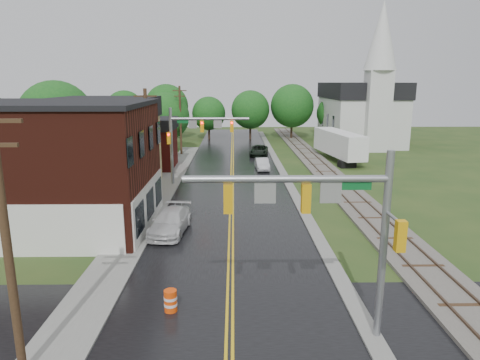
{
  "coord_description": "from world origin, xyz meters",
  "views": [
    {
      "loc": [
        0.19,
        -12.45,
        9.49
      ],
      "look_at": [
        0.57,
        13.61,
        3.5
      ],
      "focal_mm": 32.0,
      "sensor_mm": 36.0,
      "label": 1
    }
  ],
  "objects_px": {
    "traffic_signal_far": "(194,132)",
    "construction_barrel": "(171,301)",
    "church": "(363,106)",
    "tree_left_c": "(118,124)",
    "traffic_signal_near": "(327,213)",
    "utility_pole_c": "(180,119)",
    "tree_left_b": "(58,120)",
    "utility_pole_a": "(6,241)",
    "pickup_white": "(170,222)",
    "tree_left_e": "(167,117)",
    "suv_dark": "(259,151)",
    "sedan_silver": "(262,164)",
    "brick_building": "(39,166)",
    "utility_pole_b": "(147,142)",
    "semi_trailer": "(339,144)"
  },
  "relations": [
    {
      "from": "tree_left_c",
      "to": "utility_pole_a",
      "type": "bearing_deg",
      "value": -79.98
    },
    {
      "from": "brick_building",
      "to": "church",
      "type": "relative_size",
      "value": 0.71
    },
    {
      "from": "utility_pole_a",
      "to": "pickup_white",
      "type": "relative_size",
      "value": 1.78
    },
    {
      "from": "traffic_signal_far",
      "to": "tree_left_c",
      "type": "height_order",
      "value": "tree_left_c"
    },
    {
      "from": "sedan_silver",
      "to": "construction_barrel",
      "type": "bearing_deg",
      "value": -103.58
    },
    {
      "from": "traffic_signal_near",
      "to": "utility_pole_a",
      "type": "relative_size",
      "value": 0.82
    },
    {
      "from": "utility_pole_b",
      "to": "tree_left_e",
      "type": "distance_m",
      "value": 23.99
    },
    {
      "from": "tree_left_b",
      "to": "tree_left_e",
      "type": "bearing_deg",
      "value": 57.26
    },
    {
      "from": "semi_trailer",
      "to": "utility_pole_a",
      "type": "bearing_deg",
      "value": -116.86
    },
    {
      "from": "brick_building",
      "to": "construction_barrel",
      "type": "height_order",
      "value": "brick_building"
    },
    {
      "from": "utility_pole_c",
      "to": "pickup_white",
      "type": "relative_size",
      "value": 1.78
    },
    {
      "from": "pickup_white",
      "to": "utility_pole_a",
      "type": "bearing_deg",
      "value": -95.85
    },
    {
      "from": "church",
      "to": "traffic_signal_far",
      "type": "relative_size",
      "value": 2.72
    },
    {
      "from": "utility_pole_c",
      "to": "tree_left_b",
      "type": "xyz_separation_m",
      "value": [
        -11.05,
        -12.1,
        1.0
      ]
    },
    {
      "from": "church",
      "to": "tree_left_c",
      "type": "bearing_deg",
      "value": -157.76
    },
    {
      "from": "tree_left_b",
      "to": "construction_barrel",
      "type": "distance_m",
      "value": 32.27
    },
    {
      "from": "tree_left_c",
      "to": "semi_trailer",
      "type": "distance_m",
      "value": 27.01
    },
    {
      "from": "tree_left_b",
      "to": "pickup_white",
      "type": "distance_m",
      "value": 23.45
    },
    {
      "from": "utility_pole_a",
      "to": "tree_left_b",
      "type": "relative_size",
      "value": 0.93
    },
    {
      "from": "tree_left_c",
      "to": "suv_dark",
      "type": "height_order",
      "value": "tree_left_c"
    },
    {
      "from": "tree_left_e",
      "to": "traffic_signal_far",
      "type": "bearing_deg",
      "value": -74.11
    },
    {
      "from": "brick_building",
      "to": "utility_pole_b",
      "type": "relative_size",
      "value": 1.59
    },
    {
      "from": "traffic_signal_near",
      "to": "pickup_white",
      "type": "xyz_separation_m",
      "value": [
        -7.37,
        11.72,
        -4.23
      ]
    },
    {
      "from": "traffic_signal_near",
      "to": "traffic_signal_far",
      "type": "distance_m",
      "value": 25.94
    },
    {
      "from": "suv_dark",
      "to": "pickup_white",
      "type": "relative_size",
      "value": 0.96
    },
    {
      "from": "tree_left_c",
      "to": "suv_dark",
      "type": "distance_m",
      "value": 18.06
    },
    {
      "from": "sedan_silver",
      "to": "tree_left_e",
      "type": "bearing_deg",
      "value": 132.57
    },
    {
      "from": "pickup_white",
      "to": "semi_trailer",
      "type": "bearing_deg",
      "value": 62.48
    },
    {
      "from": "suv_dark",
      "to": "pickup_white",
      "type": "xyz_separation_m",
      "value": [
        -7.39,
        -29.44,
        0.06
      ]
    },
    {
      "from": "construction_barrel",
      "to": "suv_dark",
      "type": "bearing_deg",
      "value": 81.29
    },
    {
      "from": "tree_left_e",
      "to": "utility_pole_a",
      "type": "bearing_deg",
      "value": -87.45
    },
    {
      "from": "tree_left_c",
      "to": "suv_dark",
      "type": "relative_size",
      "value": 1.58
    },
    {
      "from": "brick_building",
      "to": "suv_dark",
      "type": "height_order",
      "value": "brick_building"
    },
    {
      "from": "tree_left_b",
      "to": "construction_barrel",
      "type": "xyz_separation_m",
      "value": [
        15.35,
        -27.9,
        -5.23
      ]
    },
    {
      "from": "brick_building",
      "to": "semi_trailer",
      "type": "bearing_deg",
      "value": 43.46
    },
    {
      "from": "suv_dark",
      "to": "sedan_silver",
      "type": "bearing_deg",
      "value": -84.12
    },
    {
      "from": "traffic_signal_far",
      "to": "construction_barrel",
      "type": "distance_m",
      "value": 23.45
    },
    {
      "from": "tree_left_c",
      "to": "utility_pole_c",
      "type": "bearing_deg",
      "value": 30.2
    },
    {
      "from": "pickup_white",
      "to": "suv_dark",
      "type": "bearing_deg",
      "value": 82.01
    },
    {
      "from": "utility_pole_b",
      "to": "semi_trailer",
      "type": "xyz_separation_m",
      "value": [
        19.85,
        17.19,
        -2.56
      ]
    },
    {
      "from": "suv_dark",
      "to": "sedan_silver",
      "type": "distance_m",
      "value": 9.36
    },
    {
      "from": "traffic_signal_far",
      "to": "tree_left_b",
      "type": "bearing_deg",
      "value": 161.19
    },
    {
      "from": "church",
      "to": "utility_pole_a",
      "type": "relative_size",
      "value": 2.22
    },
    {
      "from": "traffic_signal_near",
      "to": "tree_left_b",
      "type": "xyz_separation_m",
      "value": [
        -21.32,
        29.9,
        0.75
      ]
    },
    {
      "from": "utility_pole_b",
      "to": "tree_left_c",
      "type": "bearing_deg",
      "value": 111.49
    },
    {
      "from": "tree_left_c",
      "to": "suv_dark",
      "type": "bearing_deg",
      "value": 10.64
    },
    {
      "from": "brick_building",
      "to": "utility_pole_c",
      "type": "xyz_separation_m",
      "value": [
        5.68,
        29.0,
        0.57
      ]
    },
    {
      "from": "semi_trailer",
      "to": "traffic_signal_near",
      "type": "bearing_deg",
      "value": -104.44
    },
    {
      "from": "utility_pole_b",
      "to": "semi_trailer",
      "type": "relative_size",
      "value": 0.79
    },
    {
      "from": "traffic_signal_near",
      "to": "utility_pole_c",
      "type": "bearing_deg",
      "value": 103.74
    }
  ]
}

